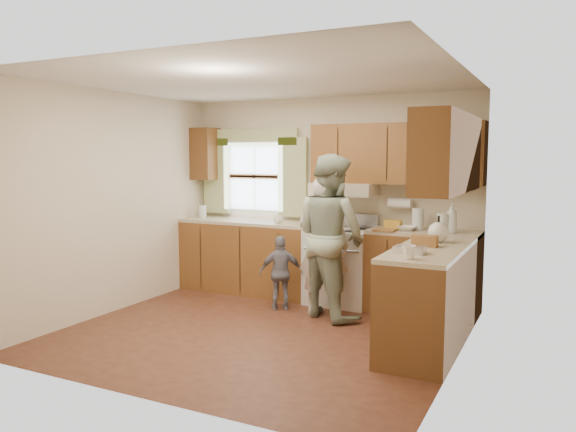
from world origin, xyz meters
The scene contains 6 objects.
room centered at (0.00, 0.00, 1.25)m, with size 3.80×3.80×3.80m.
kitchen_fixtures centered at (0.62, 1.08, 0.84)m, with size 3.80×2.25×2.15m.
stove centered at (0.30, 1.44, 0.47)m, with size 0.76×0.67×1.07m.
woman_left centered at (0.31, 0.85, 0.78)m, with size 0.57×0.38×1.57m, color beige.
woman_right centered at (0.40, 0.85, 0.90)m, with size 0.87×0.68×1.80m, color #2E4837.
child centered at (-0.21, 0.85, 0.43)m, with size 0.51×0.21×0.86m, color slate.
Camera 1 is at (2.69, -4.82, 1.78)m, focal length 35.00 mm.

